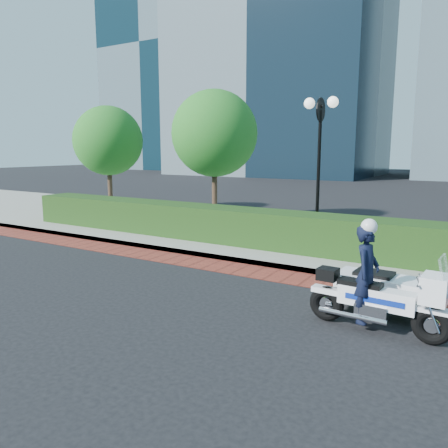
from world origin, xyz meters
The scene contains 9 objects.
ground centered at (0.00, 0.00, 0.00)m, with size 120.00×120.00×0.00m, color black.
brick_strip centered at (0.00, 1.50, 0.01)m, with size 60.00×1.00×0.01m, color maroon.
sidewalk centered at (0.00, 6.00, 0.07)m, with size 60.00×8.00×0.15m, color gray.
hedge_main centered at (0.00, 3.60, 0.65)m, with size 18.00×1.20×1.00m, color #113312.
lamppost centered at (1.00, 5.20, 2.96)m, with size 1.02×0.70×4.21m.
tree_a centered at (-9.00, 6.50, 3.22)m, with size 3.00×3.00×4.58m.
tree_b centered at (-3.50, 6.50, 3.43)m, with size 3.20×3.20×4.89m.
tower_far_left centered at (-36.00, 46.00, 17.00)m, with size 16.00×14.00×34.00m, color black.
police_motorcycle centered at (3.95, -0.24, 0.62)m, with size 2.24×1.62×1.81m.
Camera 1 is at (5.36, -7.42, 2.87)m, focal length 35.00 mm.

